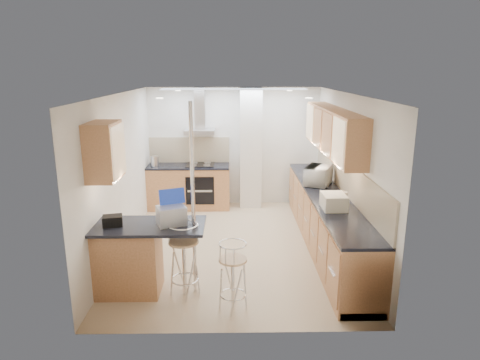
{
  "coord_description": "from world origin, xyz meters",
  "views": [
    {
      "loc": [
        -0.03,
        -6.61,
        2.88
      ],
      "look_at": [
        0.09,
        0.2,
        1.09
      ],
      "focal_mm": 32.0,
      "sensor_mm": 36.0,
      "label": 1
    }
  ],
  "objects_px": {
    "microwave": "(318,176)",
    "bar_stool_near": "(184,260)",
    "laptop": "(171,216)",
    "bread_bin": "(334,202)",
    "bar_stool_end": "(233,276)"
  },
  "relations": [
    {
      "from": "laptop",
      "to": "bar_stool_near",
      "type": "distance_m",
      "value": 0.59
    },
    {
      "from": "bread_bin",
      "to": "bar_stool_end",
      "type": "bearing_deg",
      "value": -142.94
    },
    {
      "from": "laptop",
      "to": "bread_bin",
      "type": "relative_size",
      "value": 0.85
    },
    {
      "from": "laptop",
      "to": "bar_stool_end",
      "type": "height_order",
      "value": "laptop"
    },
    {
      "from": "bar_stool_end",
      "to": "laptop",
      "type": "bearing_deg",
      "value": 89.45
    },
    {
      "from": "bar_stool_end",
      "to": "bread_bin",
      "type": "height_order",
      "value": "bread_bin"
    },
    {
      "from": "microwave",
      "to": "bar_stool_near",
      "type": "distance_m",
      "value": 3.02
    },
    {
      "from": "microwave",
      "to": "bar_stool_near",
      "type": "bearing_deg",
      "value": 159.08
    },
    {
      "from": "bar_stool_near",
      "to": "bar_stool_end",
      "type": "xyz_separation_m",
      "value": [
        0.63,
        -0.36,
        -0.05
      ]
    },
    {
      "from": "laptop",
      "to": "bread_bin",
      "type": "xyz_separation_m",
      "value": [
        2.23,
        0.65,
        -0.03
      ]
    },
    {
      "from": "bar_stool_near",
      "to": "bar_stool_end",
      "type": "relative_size",
      "value": 1.12
    },
    {
      "from": "bar_stool_near",
      "to": "microwave",
      "type": "bearing_deg",
      "value": 57.57
    },
    {
      "from": "microwave",
      "to": "bar_stool_near",
      "type": "xyz_separation_m",
      "value": [
        -2.11,
        -2.08,
        -0.58
      ]
    },
    {
      "from": "laptop",
      "to": "microwave",
      "type": "bearing_deg",
      "value": 19.24
    },
    {
      "from": "laptop",
      "to": "bread_bin",
      "type": "height_order",
      "value": "laptop"
    }
  ]
}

